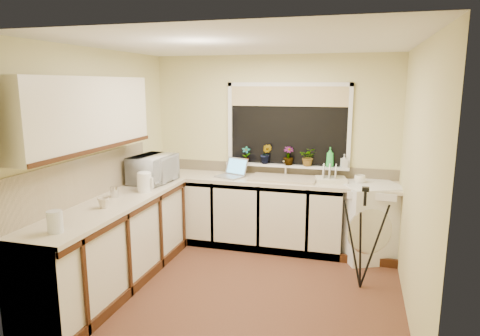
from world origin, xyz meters
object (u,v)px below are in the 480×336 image
object	(u,v)px
steel_jar	(114,192)
cup_back	(360,179)
laptop	(233,172)
soap_bottle_clear	(344,161)
microwave	(153,169)
plant_c	(288,156)
plant_b	(266,154)
soap_bottle_green	(330,157)
dish_rack	(331,180)
plant_a	(246,155)
washing_machine	(369,221)
cup_left	(103,203)
kettle	(144,183)
glass_jug	(55,222)
plant_d	(308,157)
tripod	(363,238)

from	to	relation	value
steel_jar	cup_back	world-z (taller)	steel_jar
laptop	soap_bottle_clear	bearing A→B (deg)	30.59
microwave	plant_c	bearing A→B (deg)	-58.80
plant_b	soap_bottle_green	bearing A→B (deg)	0.97
dish_rack	microwave	bearing A→B (deg)	-175.71
plant_a	washing_machine	bearing A→B (deg)	-8.16
soap_bottle_clear	cup_left	size ratio (longest dim) A/B	1.56
kettle	plant_a	world-z (taller)	plant_a
glass_jug	soap_bottle_green	bearing A→B (deg)	53.05
plant_d	plant_c	bearing A→B (deg)	-178.95
laptop	cup_left	world-z (taller)	laptop
washing_machine	plant_c	size ratio (longest dim) A/B	3.83
kettle	dish_rack	xyz separation A→B (m)	(1.97, 1.05, -0.08)
plant_d	soap_bottle_green	world-z (taller)	soap_bottle_green
plant_d	plant_b	bearing A→B (deg)	-179.81
plant_a	cup_back	xyz separation A→B (m)	(1.47, -0.18, -0.21)
tripod	microwave	world-z (taller)	microwave
plant_b	plant_c	xyz separation A→B (m)	(0.30, -0.00, -0.01)
plant_a	glass_jug	bearing A→B (deg)	-108.73
laptop	soap_bottle_clear	world-z (taller)	soap_bottle_clear
washing_machine	plant_c	world-z (taller)	plant_c
kettle	plant_b	bearing A→B (deg)	47.99
dish_rack	plant_a	size ratio (longest dim) A/B	1.67
plant_a	soap_bottle_green	world-z (taller)	soap_bottle_green
dish_rack	plant_d	world-z (taller)	plant_d
dish_rack	microwave	distance (m)	2.17
washing_machine	plant_b	distance (m)	1.53
soap_bottle_green	plant_a	bearing A→B (deg)	-179.70
dish_rack	tripod	distance (m)	1.06
washing_machine	cup_back	bearing A→B (deg)	135.14
tripod	cup_back	size ratio (longest dim) A/B	8.17
kettle	plant_c	distance (m)	1.88
washing_machine	plant_c	bearing A→B (deg)	143.37
soap_bottle_green	cup_left	xyz separation A→B (m)	(-2.01, -1.93, -0.23)
tripod	plant_a	size ratio (longest dim) A/B	4.93
laptop	plant_b	bearing A→B (deg)	48.89
plant_a	microwave	bearing A→B (deg)	-140.41
tripod	microwave	distance (m)	2.56
plant_a	plant_b	bearing A→B (deg)	-1.70
kettle	microwave	distance (m)	0.47
plant_c	cup_left	bearing A→B (deg)	-127.75
microwave	plant_b	size ratio (longest dim) A/B	2.27
microwave	plant_c	distance (m)	1.72
plant_c	cup_back	bearing A→B (deg)	-10.64
plant_d	soap_bottle_clear	size ratio (longest dim) A/B	1.39
laptop	soap_bottle_clear	distance (m)	1.42
washing_machine	plant_c	distance (m)	1.28
plant_c	soap_bottle_clear	distance (m)	0.70
plant_c	plant_b	bearing A→B (deg)	179.45
plant_b	plant_a	bearing A→B (deg)	178.30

